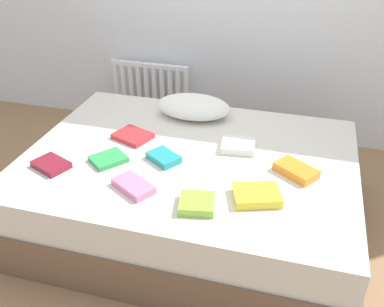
# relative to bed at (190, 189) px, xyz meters

# --- Properties ---
(ground_plane) EXTENTS (8.00, 8.00, 0.00)m
(ground_plane) POSITION_rel_bed_xyz_m (0.00, 0.00, -0.25)
(ground_plane) COLOR #93704C
(bed) EXTENTS (2.00, 1.50, 0.50)m
(bed) POSITION_rel_bed_xyz_m (0.00, 0.00, 0.00)
(bed) COLOR brown
(bed) RESTS_ON ground
(radiator) EXTENTS (0.70, 0.04, 0.49)m
(radiator) POSITION_rel_bed_xyz_m (-0.70, 1.20, 0.11)
(radiator) COLOR white
(radiator) RESTS_ON ground
(pillow) EXTENTS (0.52, 0.33, 0.15)m
(pillow) POSITION_rel_bed_xyz_m (-0.12, 0.51, 0.33)
(pillow) COLOR white
(pillow) RESTS_ON bed
(textbook_yellow) EXTENTS (0.28, 0.25, 0.05)m
(textbook_yellow) POSITION_rel_bed_xyz_m (0.45, -0.33, 0.28)
(textbook_yellow) COLOR yellow
(textbook_yellow) RESTS_ON bed
(textbook_green) EXTENTS (0.24, 0.25, 0.03)m
(textbook_green) POSITION_rel_bed_xyz_m (-0.44, -0.20, 0.27)
(textbook_green) COLOR green
(textbook_green) RESTS_ON bed
(textbook_teal) EXTENTS (0.23, 0.21, 0.04)m
(textbook_teal) POSITION_rel_bed_xyz_m (-0.13, -0.10, 0.27)
(textbook_teal) COLOR teal
(textbook_teal) RESTS_ON bed
(textbook_white) EXTENTS (0.22, 0.20, 0.04)m
(textbook_white) POSITION_rel_bed_xyz_m (0.27, 0.15, 0.28)
(textbook_white) COLOR white
(textbook_white) RESTS_ON bed
(textbook_maroon) EXTENTS (0.24, 0.21, 0.04)m
(textbook_maroon) POSITION_rel_bed_xyz_m (-0.73, -0.35, 0.27)
(textbook_maroon) COLOR maroon
(textbook_maroon) RESTS_ON bed
(textbook_lime) EXTENTS (0.20, 0.20, 0.04)m
(textbook_lime) POSITION_rel_bed_xyz_m (0.17, -0.48, 0.28)
(textbook_lime) COLOR #8CC638
(textbook_lime) RESTS_ON bed
(textbook_orange) EXTENTS (0.27, 0.24, 0.05)m
(textbook_orange) POSITION_rel_bed_xyz_m (0.63, -0.04, 0.28)
(textbook_orange) COLOR orange
(textbook_orange) RESTS_ON bed
(textbook_red) EXTENTS (0.27, 0.24, 0.03)m
(textbook_red) POSITION_rel_bed_xyz_m (-0.41, 0.10, 0.27)
(textbook_red) COLOR red
(textbook_red) RESTS_ON bed
(textbook_pink) EXTENTS (0.27, 0.23, 0.04)m
(textbook_pink) POSITION_rel_bed_xyz_m (-0.19, -0.42, 0.27)
(textbook_pink) COLOR pink
(textbook_pink) RESTS_ON bed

